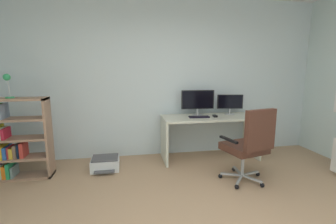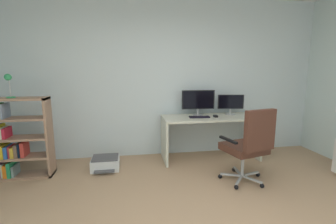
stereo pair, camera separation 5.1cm
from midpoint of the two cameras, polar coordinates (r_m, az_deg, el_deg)
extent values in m
cube|color=silver|center=(4.33, -0.11, 8.07)|extent=(5.59, 0.10, 2.79)
cube|color=silver|center=(4.19, 10.48, -1.30)|extent=(1.65, 0.65, 0.04)
cube|color=silver|center=(4.08, -0.50, -6.85)|extent=(0.04, 0.63, 0.71)
cube|color=silver|center=(4.61, 19.88, -5.51)|extent=(0.04, 0.63, 0.71)
cylinder|color=#B2B5B7|center=(4.25, 7.47, -0.73)|extent=(0.18, 0.18, 0.01)
cylinder|color=#B2B5B7|center=(4.24, 7.49, 0.13)|extent=(0.03, 0.03, 0.12)
cube|color=black|center=(4.21, 7.55, 2.95)|extent=(0.58, 0.06, 0.33)
cube|color=black|center=(4.19, 7.62, 2.92)|extent=(0.54, 0.03, 0.30)
cylinder|color=#B2B5B7|center=(4.46, 14.92, -0.48)|extent=(0.18, 0.18, 0.01)
cylinder|color=#B2B5B7|center=(4.45, 14.95, 0.26)|extent=(0.03, 0.03, 0.11)
cube|color=black|center=(4.42, 15.05, 2.38)|extent=(0.46, 0.11, 0.25)
cube|color=black|center=(4.40, 15.12, 2.35)|extent=(0.42, 0.07, 0.23)
cube|color=black|center=(4.06, 7.86, -1.17)|extent=(0.35, 0.15, 0.02)
cube|color=black|center=(4.14, 11.60, -0.97)|extent=(0.06, 0.10, 0.03)
cube|color=#B7BABC|center=(3.74, 19.39, -13.74)|extent=(0.30, 0.11, 0.02)
sphere|color=black|center=(3.85, 21.04, -13.77)|extent=(0.06, 0.06, 0.06)
cube|color=#B7BABC|center=(3.77, 16.69, -13.39)|extent=(0.05, 0.30, 0.02)
sphere|color=black|center=(3.91, 15.81, -13.10)|extent=(0.06, 0.06, 0.06)
cube|color=#B7BABC|center=(3.63, 15.19, -14.24)|extent=(0.29, 0.14, 0.02)
sphere|color=black|center=(3.64, 12.73, -14.75)|extent=(0.06, 0.06, 0.06)
cube|color=#B7BABC|center=(3.51, 17.06, -15.21)|extent=(0.22, 0.25, 0.02)
sphere|color=black|center=(3.40, 16.42, -16.83)|extent=(0.06, 0.06, 0.06)
cube|color=#B7BABC|center=(3.58, 19.75, -14.86)|extent=(0.19, 0.27, 0.02)
sphere|color=black|center=(3.54, 21.93, -16.03)|extent=(0.06, 0.06, 0.06)
cylinder|color=#B7BABC|center=(3.58, 17.77, -11.66)|extent=(0.04, 0.04, 0.36)
cube|color=#4F2C21|center=(3.50, 17.97, -8.18)|extent=(0.60, 0.60, 0.10)
cube|color=#4F2C21|center=(3.23, 21.50, -4.12)|extent=(0.46, 0.18, 0.53)
cube|color=black|center=(3.29, 14.59, -6.44)|extent=(0.12, 0.34, 0.03)
cube|color=black|center=(3.64, 21.27, -5.23)|extent=(0.12, 0.34, 0.03)
cube|color=#9C765E|center=(3.89, -26.08, -5.34)|extent=(0.03, 0.29, 1.16)
cube|color=#9C765E|center=(3.92, -31.83, 2.69)|extent=(0.76, 0.29, 0.03)
cube|color=#9C765E|center=(4.18, -30.39, -12.81)|extent=(0.76, 0.29, 0.03)
cube|color=#9C765E|center=(4.09, -30.73, -9.14)|extent=(0.70, 0.29, 0.03)
cube|color=#9C765E|center=(4.01, -31.09, -5.32)|extent=(0.70, 0.29, 0.03)
cube|color=#9C765E|center=(3.95, -31.45, -1.37)|extent=(0.70, 0.29, 0.03)
cube|color=#8F5293|center=(4.27, -34.55, -11.17)|extent=(0.04, 0.22, 0.19)
cube|color=silver|center=(4.25, -33.99, -11.18)|extent=(0.03, 0.23, 0.19)
cube|color=orange|center=(4.23, -33.42, -11.28)|extent=(0.06, 0.26, 0.18)
cube|color=#248E55|center=(4.20, -32.83, -11.15)|extent=(0.04, 0.27, 0.22)
cube|color=gray|center=(4.19, -32.27, -11.57)|extent=(0.03, 0.23, 0.15)
cube|color=gold|center=(4.17, -34.94, -7.44)|extent=(0.06, 0.21, 0.21)
cube|color=gold|center=(4.15, -34.14, -7.66)|extent=(0.06, 0.25, 0.18)
cube|color=#2A5BAD|center=(4.13, -33.44, -7.78)|extent=(0.04, 0.24, 0.17)
cube|color=#C73039|center=(4.12, -32.91, -7.77)|extent=(0.03, 0.21, 0.16)
cube|color=gold|center=(4.11, -32.43, -7.89)|extent=(0.05, 0.22, 0.15)
cube|color=brown|center=(4.08, -31.81, -7.66)|extent=(0.04, 0.22, 0.19)
cube|color=black|center=(4.06, -31.30, -7.61)|extent=(0.02, 0.21, 0.20)
cube|color=#C43B32|center=(4.05, -30.69, -7.49)|extent=(0.05, 0.21, 0.21)
cube|color=gold|center=(4.10, -34.80, -3.77)|extent=(0.04, 0.23, 0.19)
cube|color=silver|center=(4.09, -34.21, -4.01)|extent=(0.04, 0.24, 0.15)
cube|color=red|center=(4.06, -33.72, -4.10)|extent=(0.04, 0.23, 0.15)
cube|color=gold|center=(4.02, -34.52, 0.05)|extent=(0.03, 0.24, 0.18)
cube|color=#7A8EA5|center=(4.01, -34.03, 0.26)|extent=(0.03, 0.25, 0.21)
cylinder|color=#2E9E5B|center=(3.95, -33.06, 2.97)|extent=(0.11, 0.11, 0.02)
cylinder|color=silver|center=(3.94, -33.23, 4.81)|extent=(0.01, 0.01, 0.24)
sphere|color=#2E9E5B|center=(3.94, -33.58, 6.94)|extent=(0.09, 0.09, 0.09)
cube|color=silver|center=(3.96, -14.31, -11.84)|extent=(0.43, 0.34, 0.18)
cube|color=#4C4C51|center=(3.93, -14.38, -10.48)|extent=(0.39, 0.31, 0.02)
cube|color=#4C4C51|center=(3.78, -14.57, -13.51)|extent=(0.30, 0.10, 0.01)
camera|label=1|loc=(0.03, -89.60, 0.07)|focal=25.55mm
camera|label=2|loc=(0.03, 90.40, -0.07)|focal=25.55mm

